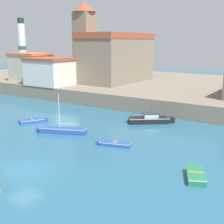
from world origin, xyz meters
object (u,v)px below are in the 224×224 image
Objects in this scene: lighthouse at (22,47)px; motorboat_black_2 at (150,119)px; harbor_shed_near_wharf at (50,71)px; dinghy_blue_3 at (33,121)px; sailboat_blue_4 at (62,130)px; dinghy_green_6 at (195,175)px; church at (112,55)px; harbor_shed_mid_row at (31,67)px; dinghy_blue_0 at (114,144)px.

motorboat_black_2 is at bearing -18.91° from lighthouse.
dinghy_blue_3 is at bearing -52.44° from harbor_shed_near_wharf.
sailboat_blue_4 reaches higher than dinghy_blue_3.
dinghy_green_6 reaches higher than dinghy_blue_3.
dinghy_blue_3 is 0.22× the size of church.
lighthouse reaches higher than harbor_shed_near_wharf.
harbor_shed_near_wharf is at bearing -16.70° from harbor_shed_mid_row.
motorboat_black_2 is at bearing 57.33° from sailboat_blue_4.
lighthouse is (-28.19, 23.11, 9.24)m from dinghy_blue_3.
dinghy_blue_3 is 27.71m from harbor_shed_mid_row.
motorboat_black_2 is 12.32m from sailboat_blue_4.
dinghy_blue_3 is 37.61m from lighthouse.
harbor_shed_mid_row is at bearing 164.37° from motorboat_black_2.
dinghy_blue_0 is 14.90m from dinghy_blue_3.
motorboat_black_2 is 27.29m from church.
lighthouse is at bearing 155.60° from harbor_shed_near_wharf.
harbor_shed_near_wharf is (-36.87, 20.87, 4.83)m from dinghy_green_6.
church reaches higher than harbor_shed_near_wharf.
church is 13.78m from harbor_shed_near_wharf.
church is 2.02× the size of harbor_shed_near_wharf.
motorboat_black_2 reaches higher than dinghy_blue_3.
dinghy_green_6 is at bearing -29.51° from harbor_shed_near_wharf.
sailboat_blue_4 is at bearing -35.11° from lighthouse.
motorboat_black_2 is 0.72× the size of harbor_shed_mid_row.
dinghy_green_6 is 50.80m from harbor_shed_mid_row.
dinghy_blue_3 is 20.58m from harbor_shed_near_wharf.
dinghy_blue_3 is 7.07m from sailboat_blue_4.
church is 1.22× the size of lighthouse.
church is at bearing 124.18° from dinghy_blue_0.
lighthouse is (-23.11, -4.18, 1.45)m from church.
harbor_shed_mid_row is (8.00, -4.86, -4.02)m from lighthouse.
harbor_shed_near_wharf reaches higher than dinghy_blue_3.
motorboat_black_2 is at bearing 33.07° from dinghy_blue_3.
sailboat_blue_4 is at bearing -42.37° from harbor_shed_near_wharf.
motorboat_black_2 is 0.67× the size of harbor_shed_near_wharf.
dinghy_blue_0 is 1.02× the size of dinghy_green_6.
sailboat_blue_4 is at bearing -67.45° from church.
church reaches higher than dinghy_green_6.
church is at bearing 58.15° from harbor_shed_near_wharf.
harbor_shed_near_wharf is at bearing 127.56° from dinghy_blue_3.
harbor_shed_near_wharf is (-26.96, 17.80, 4.90)m from dinghy_blue_0.
sailboat_blue_4 is (-7.88, 0.39, 0.16)m from dinghy_blue_0.
dinghy_green_6 is at bearing -27.41° from harbor_shed_mid_row.
motorboat_black_2 is 0.40× the size of lighthouse.
harbor_shed_near_wharf reaches higher than motorboat_black_2.
harbor_shed_near_wharf reaches higher than sailboat_blue_4.
church is at bearing 112.55° from sailboat_blue_4.
harbor_shed_near_wharf is at bearing 146.57° from dinghy_blue_0.
dinghy_blue_0 is at bearing -83.49° from motorboat_black_2.
lighthouse reaches higher than dinghy_green_6.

